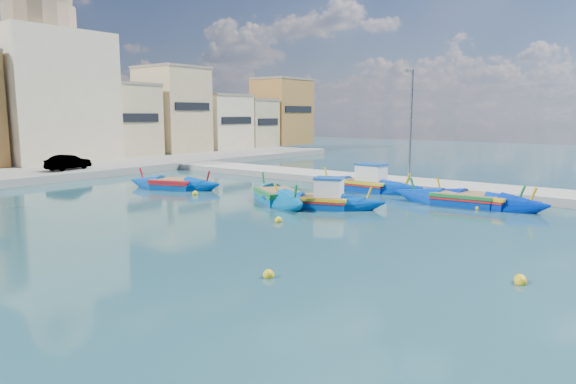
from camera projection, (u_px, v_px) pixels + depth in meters
ground at (354, 261)px, 17.86m from camera, size 160.00×160.00×0.00m
east_quay at (502, 192)px, 31.88m from camera, size 4.00×70.00×0.50m
north_townhouses at (14, 115)px, 46.18m from camera, size 83.20×7.87×10.19m
church_block at (44, 78)px, 48.64m from camera, size 10.00×10.00×19.10m
quay_street_lamp at (410, 125)px, 34.47m from camera, size 1.18×0.16×8.00m
luzzu_turquoise_cabin at (365, 185)px, 34.38m from camera, size 2.07×8.80×2.82m
luzzu_blue_cabin at (322, 202)px, 28.02m from camera, size 4.31×7.38×2.57m
luzzu_cyan_mid at (278, 197)px, 29.95m from camera, size 6.29×8.17×2.50m
luzzu_green at (174, 185)px, 35.08m from camera, size 4.08×7.53×2.31m
luzzu_blue_south at (464, 201)px, 28.78m from camera, size 2.55×8.49×2.41m
luzzu_cyan_south at (482, 202)px, 28.44m from camera, size 2.89×7.73×2.35m
mooring_buoys at (294, 234)px, 21.49m from camera, size 23.17×21.09×0.36m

